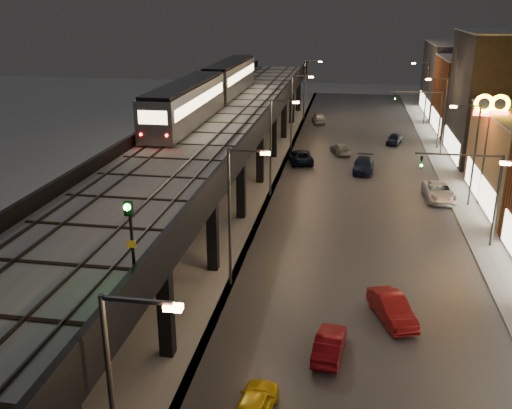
{
  "coord_description": "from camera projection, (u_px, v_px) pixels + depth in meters",
  "views": [
    {
      "loc": [
        6.25,
        -18.94,
        17.14
      ],
      "look_at": [
        0.68,
        14.58,
        5.0
      ],
      "focal_mm": 40.0,
      "sensor_mm": 36.0,
      "label": 1
    }
  ],
  "objects": [
    {
      "name": "traffic_light_rig_b",
      "position": [
        431.0,
        112.0,
        68.67
      ],
      "size": [
        6.1,
        0.34,
        7.0
      ],
      "color": "#38383A",
      "rests_on": "ground"
    },
    {
      "name": "viaduct_parapet_far",
      "position": [
        170.0,
        118.0,
        53.34
      ],
      "size": [
        0.3,
        100.0,
        1.1
      ],
      "primitive_type": "cube",
      "color": "black",
      "rests_on": "elevated_viaduct"
    },
    {
      "name": "elevated_viaduct",
      "position": [
        216.0,
        133.0,
        52.94
      ],
      "size": [
        9.0,
        100.0,
        6.3
      ],
      "color": "black",
      "rests_on": "ground"
    },
    {
      "name": "streetlight_left_3",
      "position": [
        294.0,
        107.0,
        68.15
      ],
      "size": [
        2.57,
        0.28,
        9.0
      ],
      "color": "#38383A",
      "rests_on": "ground"
    },
    {
      "name": "traffic_light_rig_a",
      "position": [
        481.0,
        188.0,
        40.8
      ],
      "size": [
        6.1,
        0.34,
        7.0
      ],
      "color": "#38383A",
      "rests_on": "ground"
    },
    {
      "name": "car_near_white",
      "position": [
        330.0,
        345.0,
        29.01
      ],
      "size": [
        1.76,
        3.98,
        1.27
      ],
      "primitive_type": "imported",
      "rotation": [
        0.0,
        0.0,
        3.03
      ],
      "color": "maroon",
      "rests_on": "ground"
    },
    {
      "name": "building_e",
      "position": [
        485.0,
        96.0,
        76.51
      ],
      "size": [
        12.2,
        12.2,
        10.16
      ],
      "color": "#662C14",
      "rests_on": "ground"
    },
    {
      "name": "car_onc_red",
      "position": [
        394.0,
        139.0,
        72.15
      ],
      "size": [
        2.42,
        4.08,
        1.3
      ],
      "primitive_type": "imported",
      "rotation": [
        0.0,
        0.0,
        -0.24
      ],
      "color": "black",
      "rests_on": "ground"
    },
    {
      "name": "subway_train",
      "position": [
        211.0,
        88.0,
        60.66
      ],
      "size": [
        3.07,
        37.63,
        3.67
      ],
      "color": "gray",
      "rests_on": "viaduct_trackbed"
    },
    {
      "name": "streetlight_left_4",
      "position": [
        306.0,
        86.0,
        84.87
      ],
      "size": [
        2.57,
        0.28,
        9.0
      ],
      "color": "#38383A",
      "rests_on": "ground"
    },
    {
      "name": "rail_signal",
      "position": [
        130.0,
        223.0,
        22.5
      ],
      "size": [
        0.37,
        0.44,
        3.17
      ],
      "color": "black",
      "rests_on": "viaduct_trackbed"
    },
    {
      "name": "streetlight_left_0",
      "position": [
        120.0,
        401.0,
        17.98
      ],
      "size": [
        2.57,
        0.28,
        9.0
      ],
      "color": "#38383A",
      "rests_on": "ground"
    },
    {
      "name": "car_taxi",
      "position": [
        254.0,
        406.0,
        24.58
      ],
      "size": [
        1.92,
        3.97,
        1.31
      ],
      "primitive_type": "imported",
      "rotation": [
        0.0,
        0.0,
        3.04
      ],
      "color": "yellow",
      "rests_on": "ground"
    },
    {
      "name": "viaduct_parapet_streetside",
      "position": [
        262.0,
        121.0,
        52.0
      ],
      "size": [
        0.3,
        100.0,
        1.1
      ],
      "primitive_type": "cube",
      "color": "black",
      "rests_on": "elevated_viaduct"
    },
    {
      "name": "sign_mcdonalds",
      "position": [
        490.0,
        116.0,
        48.28
      ],
      "size": [
        2.91,
        0.5,
        9.79
      ],
      "color": "#38383A",
      "rests_on": "ground"
    },
    {
      "name": "under_viaduct_pavement",
      "position": [
        224.0,
        180.0,
        57.75
      ],
      "size": [
        11.0,
        120.0,
        0.06
      ],
      "primitive_type": "cube",
      "color": "#9FA1A8",
      "rests_on": "ground"
    },
    {
      "name": "streetlight_right_4",
      "position": [
        425.0,
        89.0,
        82.22
      ],
      "size": [
        2.56,
        0.28,
        9.0
      ],
      "color": "#38383A",
      "rests_on": "ground"
    },
    {
      "name": "streetlight_right_2",
      "position": [
        472.0,
        149.0,
        48.78
      ],
      "size": [
        2.56,
        0.28,
        9.0
      ],
      "color": "#38383A",
      "rests_on": "ground"
    },
    {
      "name": "streetlight_left_2",
      "position": [
        274.0,
        141.0,
        51.43
      ],
      "size": [
        2.57,
        0.28,
        9.0
      ],
      "color": "#38383A",
      "rests_on": "ground"
    },
    {
      "name": "car_mid_silver",
      "position": [
        300.0,
        157.0,
        63.78
      ],
      "size": [
        3.5,
        5.57,
        1.43
      ],
      "primitive_type": "imported",
      "rotation": [
        0.0,
        0.0,
        3.37
      ],
      "color": "black",
      "rests_on": "ground"
    },
    {
      "name": "building_f",
      "position": [
        467.0,
        79.0,
        89.34
      ],
      "size": [
        12.2,
        16.2,
        11.16
      ],
      "color": "#38373E",
      "rests_on": "ground"
    },
    {
      "name": "car_far_white",
      "position": [
        319.0,
        118.0,
        84.62
      ],
      "size": [
        2.47,
        4.57,
        1.48
      ],
      "primitive_type": "imported",
      "rotation": [
        0.0,
        0.0,
        3.32
      ],
      "color": "silver",
      "rests_on": "ground"
    },
    {
      "name": "streetlight_right_3",
      "position": [
        442.0,
        111.0,
        65.5
      ],
      "size": [
        2.56,
        0.28,
        9.0
      ],
      "color": "#38383A",
      "rests_on": "ground"
    },
    {
      "name": "car_mid_dark",
      "position": [
        340.0,
        149.0,
        67.52
      ],
      "size": [
        2.85,
        4.5,
        1.22
      ],
      "primitive_type": "imported",
      "rotation": [
        0.0,
        0.0,
        3.44
      ],
      "color": "#959AA0",
      "rests_on": "ground"
    },
    {
      "name": "streetlight_left_1",
      "position": [
        234.0,
        208.0,
        34.7
      ],
      "size": [
        2.57,
        0.28,
        9.0
      ],
      "color": "#38383A",
      "rests_on": "ground"
    },
    {
      "name": "sidewalk_right",
      "position": [
        466.0,
        192.0,
        54.11
      ],
      "size": [
        4.0,
        120.0,
        0.14
      ],
      "primitive_type": "cube",
      "color": "#9FA1A8",
      "rests_on": "ground"
    },
    {
      "name": "car_onc_silver",
      "position": [
        392.0,
        309.0,
        32.19
      ],
      "size": [
        2.86,
        4.61,
        1.43
      ],
      "primitive_type": "imported",
      "rotation": [
        0.0,
        0.0,
        0.33
      ],
      "color": "maroon",
      "rests_on": "ground"
    },
    {
      "name": "road_surface",
      "position": [
        359.0,
        187.0,
        55.67
      ],
      "size": [
        17.0,
        120.0,
        0.06
      ],
      "primitive_type": "cube",
      "color": "#46474D",
      "rests_on": "ground"
    },
    {
      "name": "car_onc_white",
      "position": [
        363.0,
        166.0,
        60.27
      ],
      "size": [
        2.37,
        5.14,
        1.46
      ],
      "primitive_type": "imported",
      "rotation": [
        0.0,
        0.0,
        -0.07
      ],
      "color": "#101633",
      "rests_on": "ground"
    },
    {
      "name": "viaduct_trackbed",
      "position": [
        216.0,
        124.0,
        52.8
      ],
      "size": [
        8.4,
        100.0,
        0.32
      ],
      "color": "#B2B7C1",
      "rests_on": "elevated_viaduct"
    },
    {
      "name": "car_onc_dark",
      "position": [
        439.0,
        192.0,
        51.79
      ],
      "size": [
        2.74,
        5.53,
        1.51
      ],
      "primitive_type": "imported",
      "rotation": [
        0.0,
        0.0,
        0.05
      ],
      "color": "white",
      "rests_on": "ground"
    }
  ]
}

